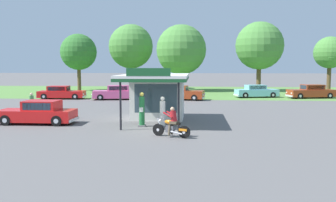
% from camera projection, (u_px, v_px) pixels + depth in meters
% --- Properties ---
extents(ground_plane, '(300.00, 300.00, 0.00)m').
position_uv_depth(ground_plane, '(154.00, 130.00, 20.66)').
color(ground_plane, '#5B5959').
extents(grass_verge_strip, '(120.00, 24.00, 0.01)m').
position_uv_depth(grass_verge_strip, '(179.00, 92.00, 50.42)').
color(grass_verge_strip, '#56843D').
rests_on(grass_verge_strip, ground).
extents(service_station_kiosk, '(4.23, 7.01, 3.57)m').
position_uv_depth(service_station_kiosk, '(157.00, 93.00, 24.57)').
color(service_station_kiosk, silver).
rests_on(service_station_kiosk, ground).
extents(gas_pump_nearside, '(0.44, 0.44, 2.10)m').
position_uv_depth(gas_pump_nearside, '(142.00, 111.00, 21.66)').
color(gas_pump_nearside, slate).
rests_on(gas_pump_nearside, ground).
extents(gas_pump_offside, '(0.44, 0.44, 1.84)m').
position_uv_depth(gas_pump_offside, '(163.00, 113.00, 21.58)').
color(gas_pump_offside, slate).
rests_on(gas_pump_offside, ground).
extents(motorcycle_with_rider, '(2.02, 1.00, 1.58)m').
position_uv_depth(motorcycle_with_rider, '(172.00, 125.00, 18.48)').
color(motorcycle_with_rider, black).
rests_on(motorcycle_with_rider, ground).
extents(featured_classic_sedan, '(5.01, 1.92, 1.49)m').
position_uv_depth(featured_classic_sedan, '(38.00, 113.00, 22.71)').
color(featured_classic_sedan, red).
rests_on(featured_classic_sedan, ground).
extents(parked_car_back_row_centre_left, '(5.62, 2.84, 1.55)m').
position_uv_depth(parked_car_back_row_centre_left, '(311.00, 92.00, 40.51)').
color(parked_car_back_row_centre_left, '#993819').
rests_on(parked_car_back_row_centre_left, ground).
extents(parked_car_back_row_far_left, '(5.58, 2.79, 1.55)m').
position_uv_depth(parked_car_back_row_far_left, '(117.00, 93.00, 38.83)').
color(parked_car_back_row_far_left, '#E55993').
rests_on(parked_car_back_row_far_left, ground).
extents(parked_car_back_row_centre_right, '(5.59, 2.70, 1.53)m').
position_uv_depth(parked_car_back_row_centre_right, '(179.00, 93.00, 38.55)').
color(parked_car_back_row_centre_right, '#993819').
rests_on(parked_car_back_row_centre_right, ground).
extents(parked_car_back_row_left, '(5.32, 2.29, 1.44)m').
position_uv_depth(parked_car_back_row_left, '(61.00, 93.00, 39.58)').
color(parked_car_back_row_left, red).
rests_on(parked_car_back_row_left, ground).
extents(parked_car_second_row_spare, '(5.24, 2.72, 1.46)m').
position_uv_depth(parked_car_second_row_spare, '(256.00, 92.00, 41.37)').
color(parked_car_second_row_spare, '#7AC6D1').
rests_on(parked_car_second_row_spare, ground).
extents(bystander_admiring_sedan, '(0.34, 0.34, 1.51)m').
position_uv_depth(bystander_admiring_sedan, '(162.00, 96.00, 34.41)').
color(bystander_admiring_sedan, '#2D3351').
rests_on(bystander_admiring_sedan, ground).
extents(bystander_strolling_foreground, '(0.34, 0.34, 1.64)m').
position_uv_depth(bystander_strolling_foreground, '(32.00, 103.00, 27.16)').
color(bystander_strolling_foreground, '#2D3351').
rests_on(bystander_strolling_foreground, ground).
extents(tree_oak_far_left, '(6.92, 6.92, 10.14)m').
position_uv_depth(tree_oak_far_left, '(132.00, 47.00, 55.99)').
color(tree_oak_far_left, brown).
rests_on(tree_oak_far_left, ground).
extents(tree_oak_centre, '(6.82, 6.82, 9.93)m').
position_uv_depth(tree_oak_centre, '(258.00, 47.00, 51.03)').
color(tree_oak_centre, brown).
rests_on(tree_oak_centre, ground).
extents(tree_oak_right, '(4.71, 4.71, 7.97)m').
position_uv_depth(tree_oak_right, '(330.00, 53.00, 52.52)').
color(tree_oak_right, brown).
rests_on(tree_oak_right, ground).
extents(tree_oak_far_right, '(5.28, 5.28, 8.32)m').
position_uv_depth(tree_oak_far_right, '(79.00, 52.00, 52.13)').
color(tree_oak_far_right, brown).
rests_on(tree_oak_far_right, ground).
extents(tree_oak_left, '(7.20, 7.20, 9.58)m').
position_uv_depth(tree_oak_left, '(180.00, 51.00, 51.38)').
color(tree_oak_left, brown).
rests_on(tree_oak_left, ground).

